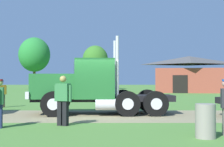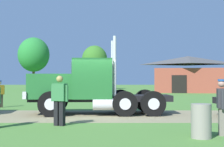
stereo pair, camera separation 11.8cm
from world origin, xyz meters
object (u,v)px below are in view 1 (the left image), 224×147
Objects in this scene: visitor_far_side at (0,93)px; shed_building at (188,75)px; steel_barrel at (204,121)px; visitor_standing_near at (62,98)px; truck_foreground_white at (87,87)px.

visitor_far_side is 0.16× the size of shed_building.
shed_building is (7.39, 34.24, 1.79)m from steel_barrel.
visitor_standing_near is 1.86× the size of steel_barrel.
visitor_far_side is at bearing 144.30° from truck_foreground_white.
shed_building is (16.41, 23.86, 1.41)m from visitor_far_side.
truck_foreground_white is 4.08m from visitor_standing_near.
steel_barrel is (9.01, -10.38, -0.38)m from visitor_far_side.
steel_barrel is 0.10× the size of shed_building.
shed_building is (11.11, 27.67, 1.00)m from truck_foreground_white.
steel_barrel is at bearing -49.02° from visitor_far_side.
truck_foreground_white is 6.54m from visitor_far_side.
visitor_standing_near is (-0.57, -4.02, -0.30)m from truck_foreground_white.
shed_building is at bearing 77.81° from steel_barrel.
visitor_standing_near reaches higher than visitor_far_side.
steel_barrel is 35.07m from shed_building.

